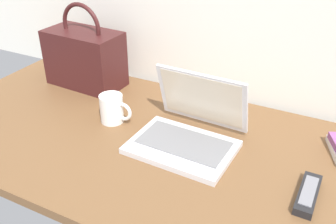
# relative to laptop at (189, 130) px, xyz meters

# --- Properties ---
(desk) EXTENTS (1.60, 0.76, 0.03)m
(desk) POSITION_rel_laptop_xyz_m (-0.10, -0.04, -0.06)
(desk) COLOR brown
(desk) RESTS_ON ground
(laptop) EXTENTS (0.32, 0.29, 0.21)m
(laptop) POSITION_rel_laptop_xyz_m (0.00, 0.00, 0.00)
(laptop) COLOR silver
(laptop) RESTS_ON desk
(coffee_mug) EXTENTS (0.12, 0.08, 0.10)m
(coffee_mug) POSITION_rel_laptop_xyz_m (-0.28, -0.00, 0.00)
(coffee_mug) COLOR white
(coffee_mug) RESTS_ON desk
(remote_control_near) EXTENTS (0.05, 0.16, 0.02)m
(remote_control_near) POSITION_rel_laptop_xyz_m (0.38, -0.09, -0.03)
(remote_control_near) COLOR black
(remote_control_near) RESTS_ON desk
(handbag) EXTENTS (0.31, 0.18, 0.33)m
(handbag) POSITION_rel_laptop_xyz_m (-0.54, 0.20, 0.07)
(handbag) COLOR #3F1919
(handbag) RESTS_ON desk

